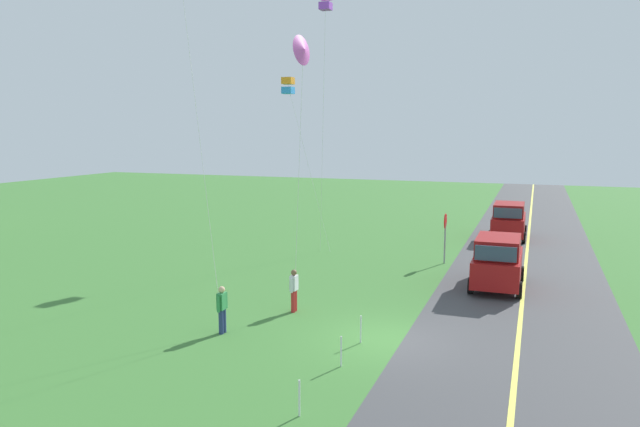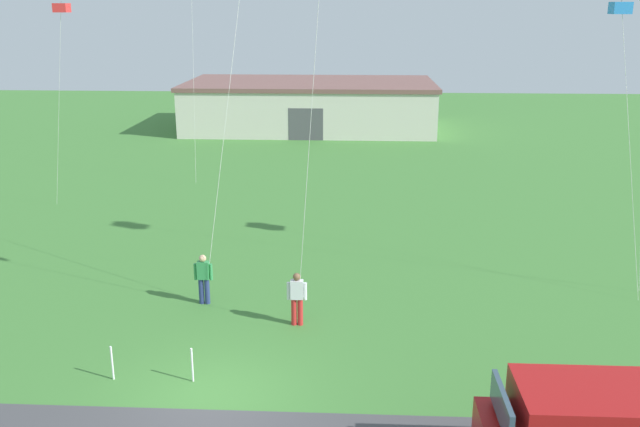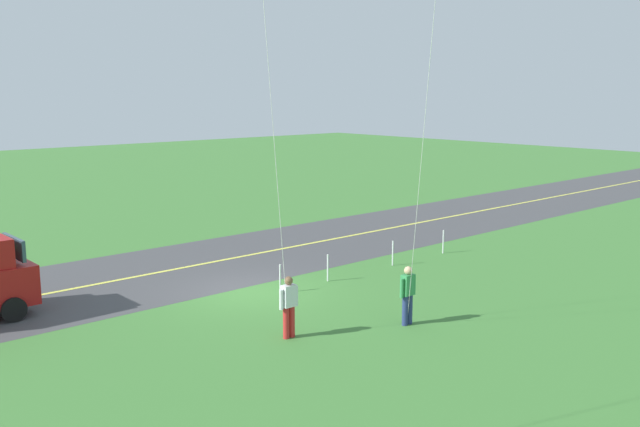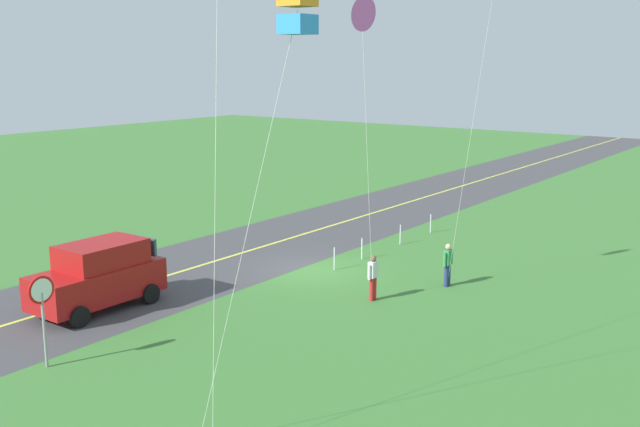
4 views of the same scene
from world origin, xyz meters
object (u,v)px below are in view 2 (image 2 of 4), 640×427
object	(u,v)px
person_adult_near	(297,297)
kite_pink_drift	(622,0)
kite_yellow_high	(61,2)
warehouse_distant	(310,105)
person_adult_companion	(204,277)

from	to	relation	value
person_adult_near	kite_pink_drift	size ratio (longest dim) A/B	0.17
person_adult_near	kite_yellow_high	distance (m)	16.92
person_adult_near	warehouse_distant	xyz separation A→B (m)	(-1.77, 33.39, 0.89)
person_adult_companion	warehouse_distant	world-z (taller)	warehouse_distant
kite_yellow_high	warehouse_distant	world-z (taller)	kite_yellow_high
warehouse_distant	kite_yellow_high	bearing A→B (deg)	-110.77
person_adult_companion	kite_yellow_high	bearing A→B (deg)	48.15
kite_yellow_high	kite_pink_drift	distance (m)	21.05
warehouse_distant	person_adult_companion	bearing A→B (deg)	-92.18
person_adult_near	person_adult_companion	size ratio (longest dim) A/B	1.00
person_adult_near	person_adult_companion	distance (m)	3.27
kite_pink_drift	warehouse_distant	bearing A→B (deg)	111.50
person_adult_companion	warehouse_distant	distance (m)	32.10
person_adult_companion	kite_yellow_high	distance (m)	14.37
person_adult_companion	warehouse_distant	size ratio (longest dim) A/B	0.09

